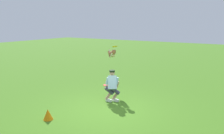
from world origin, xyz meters
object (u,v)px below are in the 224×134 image
(frisbee_flying, at_px, (115,47))
(frisbee_held, at_px, (106,85))
(dog, at_px, (112,54))
(training_cone, at_px, (48,114))
(person, at_px, (112,85))

(frisbee_flying, height_order, frisbee_held, frisbee_flying)
(dog, distance_m, training_cone, 4.31)
(frisbee_flying, bearing_deg, frisbee_held, 102.28)
(person, bearing_deg, frisbee_flying, -8.08)
(person, xyz_separation_m, frisbee_flying, (0.60, -1.17, 1.42))
(dog, relative_size, frisbee_flying, 3.43)
(dog, bearing_deg, frisbee_flying, 7.24)
(frisbee_flying, bearing_deg, training_cone, 86.16)
(frisbee_held, height_order, training_cone, frisbee_held)
(training_cone, bearing_deg, frisbee_held, -100.06)
(dog, bearing_deg, training_cone, -45.85)
(person, xyz_separation_m, dog, (0.88, -1.38, 1.05))
(frisbee_held, bearing_deg, training_cone, 79.94)
(dog, relative_size, frisbee_held, 3.54)
(person, distance_m, frisbee_flying, 1.94)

